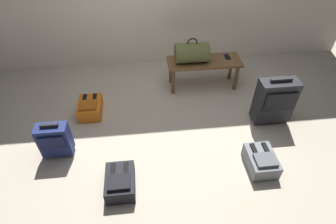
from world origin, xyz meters
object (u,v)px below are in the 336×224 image
object	(u,v)px
duffel_bag_olive	(192,53)
suitcase_upright_charcoal	(275,101)
bench	(204,65)
backpack_grey	(261,161)
backpack_orange	(90,108)
backpack_dark	(120,182)
cell_phone	(227,57)
suitcase_small_navy	(55,139)

from	to	relation	value
duffel_bag_olive	suitcase_upright_charcoal	size ratio (longest dim) A/B	0.69
bench	duffel_bag_olive	size ratio (longest dim) A/B	2.27
suitcase_upright_charcoal	backpack_grey	world-z (taller)	suitcase_upright_charcoal
backpack_orange	duffel_bag_olive	bearing A→B (deg)	17.53
backpack_orange	suitcase_upright_charcoal	bearing A→B (deg)	-9.89
backpack_dark	bench	bearing A→B (deg)	54.21
suitcase_upright_charcoal	backpack_dark	size ratio (longest dim) A/B	1.67
bench	backpack_grey	distance (m)	1.53
backpack_orange	backpack_dark	bearing A→B (deg)	-70.60
backpack_orange	backpack_grey	bearing A→B (deg)	-29.45
backpack_orange	backpack_grey	world-z (taller)	same
duffel_bag_olive	backpack_orange	size ratio (longest dim) A/B	1.16
cell_phone	suitcase_upright_charcoal	bearing A→B (deg)	-68.32
bench	backpack_orange	world-z (taller)	bench
duffel_bag_olive	suitcase_upright_charcoal	xyz separation A→B (m)	(0.85, -0.81, -0.22)
backpack_grey	duffel_bag_olive	bearing A→B (deg)	108.61
suitcase_small_navy	backpack_dark	xyz separation A→B (m)	(0.68, -0.50, -0.15)
cell_phone	suitcase_small_navy	size ratio (longest dim) A/B	0.31
suitcase_small_navy	backpack_dark	size ratio (longest dim) A/B	1.21
cell_phone	backpack_orange	bearing A→B (deg)	-165.59
bench	backpack_grey	bearing A→B (deg)	-77.86
backpack_orange	backpack_grey	xyz separation A→B (m)	(1.86, -1.05, 0.00)
backpack_grey	backpack_dark	distance (m)	1.46
bench	backpack_dark	bearing A→B (deg)	-125.79
backpack_orange	bench	bearing A→B (deg)	15.59
suitcase_upright_charcoal	suitcase_small_navy	distance (m)	2.50
suitcase_small_navy	bench	bearing A→B (deg)	30.69
suitcase_upright_charcoal	suitcase_small_navy	world-z (taller)	suitcase_upright_charcoal
duffel_bag_olive	cell_phone	size ratio (longest dim) A/B	3.06
backpack_grey	suitcase_small_navy	bearing A→B (deg)	169.31
duffel_bag_olive	suitcase_upright_charcoal	world-z (taller)	duffel_bag_olive
duffel_bag_olive	suitcase_upright_charcoal	distance (m)	1.20
suitcase_small_navy	backpack_orange	xyz separation A→B (m)	(0.27, 0.65, -0.15)
bench	backpack_grey	world-z (taller)	bench
backpack_grey	backpack_dark	world-z (taller)	same
bench	backpack_grey	xyz separation A→B (m)	(0.32, -1.48, -0.26)
bench	suitcase_small_navy	distance (m)	2.11
suitcase_upright_charcoal	backpack_dark	xyz separation A→B (m)	(-1.81, -0.76, -0.23)
suitcase_upright_charcoal	cell_phone	bearing A→B (deg)	111.68
backpack_orange	backpack_dark	size ratio (longest dim) A/B	1.00
cell_phone	backpack_grey	bearing A→B (deg)	-90.50
duffel_bag_olive	cell_phone	bearing A→B (deg)	5.73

